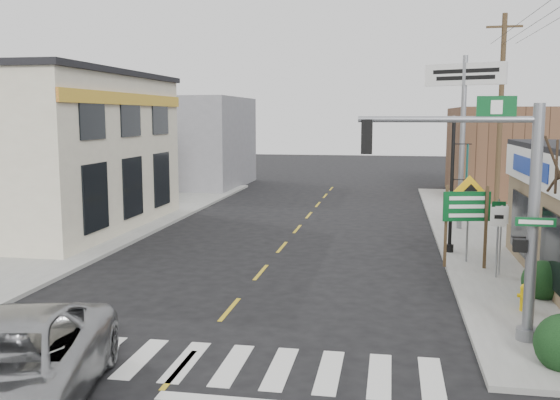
% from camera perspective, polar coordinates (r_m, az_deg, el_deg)
% --- Properties ---
extents(ground, '(140.00, 140.00, 0.00)m').
position_cam_1_polar(ground, '(13.22, -9.18, -15.04)').
color(ground, black).
rests_on(ground, ground).
extents(sidewalk_right, '(6.00, 38.00, 0.13)m').
position_cam_1_polar(sidewalk_right, '(25.46, 21.03, -4.19)').
color(sidewalk_right, gray).
rests_on(sidewalk_right, ground).
extents(sidewalk_left, '(6.00, 38.00, 0.13)m').
position_cam_1_polar(sidewalk_left, '(28.23, -17.77, -2.92)').
color(sidewalk_left, gray).
rests_on(sidewalk_left, ground).
extents(center_line, '(0.12, 56.00, 0.01)m').
position_cam_1_polar(center_line, '(20.55, -1.76, -6.62)').
color(center_line, gold).
rests_on(center_line, ground).
extents(crosswalk, '(11.00, 2.20, 0.01)m').
position_cam_1_polar(crosswalk, '(13.56, -8.61, -14.40)').
color(crosswalk, silver).
rests_on(crosswalk, ground).
extents(left_building, '(12.00, 12.00, 6.80)m').
position_cam_1_polar(left_building, '(30.75, -23.77, 3.91)').
color(left_building, beige).
rests_on(left_building, ground).
extents(bldg_distant_right, '(8.00, 10.00, 5.60)m').
position_cam_1_polar(bldg_distant_right, '(42.28, 20.93, 4.10)').
color(bldg_distant_right, brown).
rests_on(bldg_distant_right, ground).
extents(bldg_distant_left, '(9.00, 10.00, 6.40)m').
position_cam_1_polar(bldg_distant_left, '(46.07, -9.06, 5.26)').
color(bldg_distant_left, gray).
rests_on(bldg_distant_left, ground).
extents(suv, '(4.11, 6.52, 1.68)m').
position_cam_1_polar(suv, '(11.78, -23.89, -14.13)').
color(suv, '#96989A').
rests_on(suv, ground).
extents(traffic_signal_pole, '(4.25, 0.36, 5.38)m').
position_cam_1_polar(traffic_signal_pole, '(14.45, 19.78, 0.32)').
color(traffic_signal_pole, gray).
rests_on(traffic_signal_pole, sidewalk_right).
extents(guide_sign, '(1.55, 0.13, 2.72)m').
position_cam_1_polar(guide_sign, '(21.18, 16.67, -1.29)').
color(guide_sign, '#4D3A23').
rests_on(guide_sign, sidewalk_right).
extents(fire_hydrant, '(0.22, 0.22, 0.71)m').
position_cam_1_polar(fire_hydrant, '(17.27, 21.43, -8.20)').
color(fire_hydrant, '#D5AD04').
rests_on(fire_hydrant, sidewalk_right).
extents(ped_crossing_sign, '(1.16, 0.08, 2.97)m').
position_cam_1_polar(ped_crossing_sign, '(22.02, 16.86, -0.30)').
color(ped_crossing_sign, gray).
rests_on(ped_crossing_sign, sidewalk_right).
extents(lamp_post, '(0.65, 0.51, 4.96)m').
position_cam_1_polar(lamp_post, '(23.38, 15.61, 2.33)').
color(lamp_post, black).
rests_on(lamp_post, sidewalk_right).
extents(dance_center_sign, '(3.55, 0.22, 7.53)m').
position_cam_1_polar(dance_center_sign, '(28.43, 16.46, 8.69)').
color(dance_center_sign, gray).
rests_on(dance_center_sign, sidewalk_right).
extents(shrub_back, '(1.15, 1.15, 0.86)m').
position_cam_1_polar(shrub_back, '(18.80, 22.91, -6.85)').
color(shrub_back, black).
rests_on(shrub_back, sidewalk_right).
extents(utility_pole_far, '(1.74, 0.26, 10.00)m').
position_cam_1_polar(utility_pole_far, '(33.68, 19.51, 7.56)').
color(utility_pole_far, '#443622').
rests_on(utility_pole_far, sidewalk_right).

